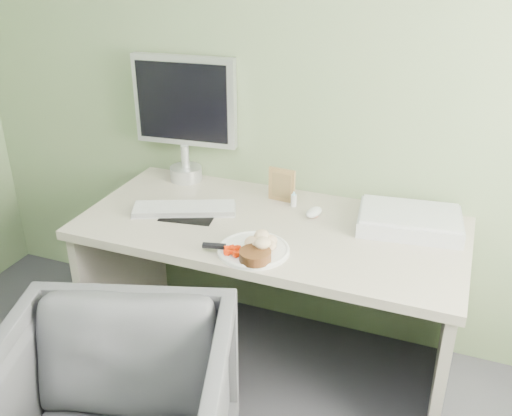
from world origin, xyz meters
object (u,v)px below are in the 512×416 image
at_px(plate, 254,250).
at_px(monitor, 185,112).
at_px(desk, 270,261).
at_px(scanner, 409,221).

xyz_separation_m(plate, monitor, (-0.56, 0.55, 0.33)).
bearing_deg(desk, scanner, 17.43).
xyz_separation_m(desk, plate, (0.02, -0.24, 0.19)).
bearing_deg(plate, desk, 94.08).
height_order(plate, scanner, scanner).
height_order(scanner, monitor, monitor).
distance_m(desk, scanner, 0.61).
relative_size(plate, scanner, 0.67).
relative_size(desk, monitor, 2.67).
bearing_deg(monitor, plate, -49.61).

